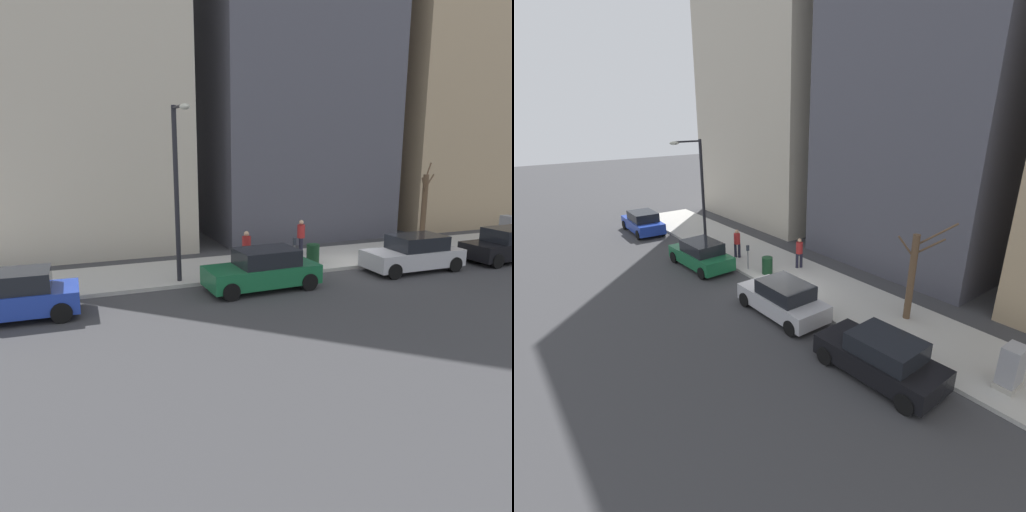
% 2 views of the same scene
% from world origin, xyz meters
% --- Properties ---
extents(ground_plane, '(120.00, 120.00, 0.00)m').
position_xyz_m(ground_plane, '(0.00, 0.00, 0.00)').
color(ground_plane, '#38383A').
extents(sidewalk, '(4.00, 36.00, 0.15)m').
position_xyz_m(sidewalk, '(2.00, 0.00, 0.07)').
color(sidewalk, '#B2AFA8').
rests_on(sidewalk, ground).
extents(parked_car_black, '(2.05, 4.26, 1.52)m').
position_xyz_m(parked_car_black, '(-1.27, -6.84, 0.74)').
color(parked_car_black, black).
rests_on(parked_car_black, ground).
extents(parked_car_silver, '(1.94, 4.21, 1.52)m').
position_xyz_m(parked_car_silver, '(-1.10, -1.63, 0.74)').
color(parked_car_silver, '#B7B7BC').
rests_on(parked_car_silver, ground).
extents(parked_car_green, '(2.06, 4.27, 1.52)m').
position_xyz_m(parked_car_green, '(-1.22, 5.36, 0.74)').
color(parked_car_green, '#196038').
rests_on(parked_car_green, ground).
extents(parked_car_blue, '(2.05, 4.26, 1.52)m').
position_xyz_m(parked_car_blue, '(-1.29, 13.87, 0.74)').
color(parked_car_blue, '#1E389E').
rests_on(parked_car_blue, ground).
extents(parking_meter, '(0.14, 0.10, 1.35)m').
position_xyz_m(parking_meter, '(0.45, 3.24, 0.98)').
color(parking_meter, slate).
rests_on(parking_meter, sidewalk).
extents(utility_box, '(0.83, 0.61, 1.43)m').
position_xyz_m(utility_box, '(1.30, -9.71, 0.85)').
color(utility_box, '#A8A399').
rests_on(utility_box, sidewalk).
extents(streetlamp, '(1.97, 0.32, 6.50)m').
position_xyz_m(streetlamp, '(0.28, 8.10, 4.02)').
color(streetlamp, black).
rests_on(streetlamp, sidewalk).
extents(bare_tree, '(1.40, 1.68, 4.15)m').
position_xyz_m(bare_tree, '(2.62, -5.20, 2.08)').
color(bare_tree, brown).
rests_on(bare_tree, sidewalk).
extents(trash_bin, '(0.56, 0.56, 0.90)m').
position_xyz_m(trash_bin, '(0.90, 2.12, 0.60)').
color(trash_bin, '#14381E').
rests_on(trash_bin, sidewalk).
extents(pedestrian_near_meter, '(0.39, 0.36, 1.66)m').
position_xyz_m(pedestrian_near_meter, '(2.78, 1.74, 1.09)').
color(pedestrian_near_meter, '#1E1E2D').
rests_on(pedestrian_near_meter, sidewalk).
extents(pedestrian_midblock, '(0.36, 0.36, 1.66)m').
position_xyz_m(pedestrian_midblock, '(1.01, 5.15, 1.09)').
color(pedestrian_midblock, '#1E1E2D').
rests_on(pedestrian_midblock, sidewalk).
extents(office_block_center, '(10.08, 10.08, 23.95)m').
position_xyz_m(office_block_center, '(10.54, -0.82, 11.98)').
color(office_block_center, '#4C4C56').
rests_on(office_block_center, ground).
extents(office_tower_right, '(11.86, 11.86, 27.66)m').
position_xyz_m(office_tower_right, '(11.43, 11.84, 13.83)').
color(office_tower_right, '#BCB29E').
rests_on(office_tower_right, ground).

